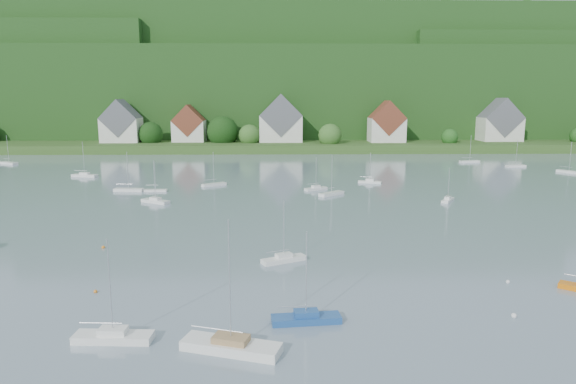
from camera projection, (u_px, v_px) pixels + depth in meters
The scene contains 17 objects.
far_shore_strip at pixel (268, 143), 206.35m from camera, with size 600.00×60.00×3.00m, color #355620.
forested_ridge at pixel (271, 92), 269.95m from camera, with size 620.00×181.22×69.89m.
village_building_0 at pixel (121, 125), 190.96m from camera, with size 14.00×10.40×16.00m.
village_building_1 at pixel (189, 126), 193.59m from camera, with size 12.00×9.36×14.00m.
village_building_2 at pixel (281, 122), 193.07m from camera, with size 16.00×11.44×18.00m.
village_building_3 at pixel (387, 125), 192.10m from camera, with size 13.00×10.40×15.50m.
village_building_4 at pixel (500, 124), 196.96m from camera, with size 15.00×10.40×16.50m.
near_sailboat_0 at pixel (113, 336), 40.32m from camera, with size 6.31×2.08×8.41m.
near_sailboat_1 at pixel (306, 318), 43.71m from camera, with size 6.12×2.27×8.08m.
near_sailboat_2 at pixel (231, 345), 38.66m from camera, with size 7.96×4.33×10.35m.
near_sailboat_3 at pixel (284, 258), 60.01m from camera, with size 5.54×3.80×7.34m.
mooring_buoy_1 at pixel (514, 317), 44.83m from camera, with size 0.49×0.49×0.49m, color white.
mooring_buoy_2 at pixel (308, 325), 43.33m from camera, with size 0.42×0.42×0.42m, color orange.
mooring_buoy_3 at pixel (103, 248), 65.57m from camera, with size 0.44×0.44×0.44m, color orange.
mooring_buoy_4 at pixel (508, 283), 53.17m from camera, with size 0.42×0.42×0.42m, color white.
mooring_buoy_5 at pixel (96, 293), 50.53m from camera, with size 0.38×0.38×0.38m, color orange.
far_sailboat_cluster at pixel (275, 177), 123.75m from camera, with size 196.81×63.29×8.71m.
Camera 1 is at (3.55, -6.70, 18.92)m, focal length 31.72 mm.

